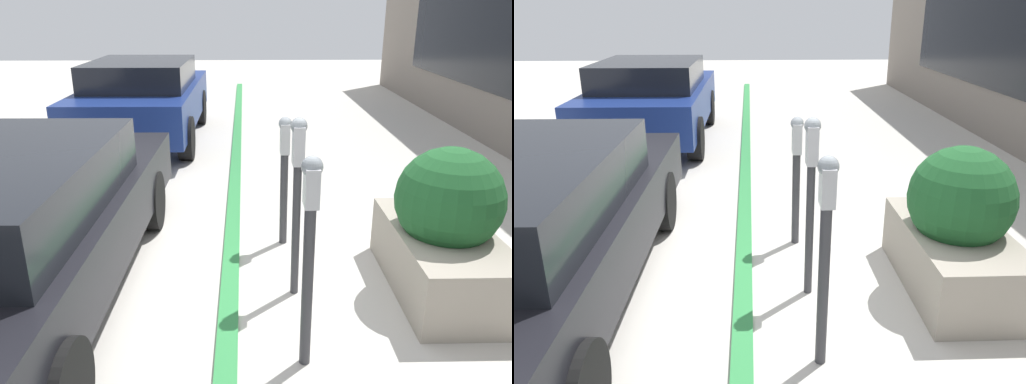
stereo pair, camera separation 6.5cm
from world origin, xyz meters
TOP-DOWN VIEW (x-y plane):
  - ground_plane at (0.00, 0.00)m, footprint 40.00×40.00m
  - curb_strip at (0.00, 0.08)m, footprint 24.50×0.16m
  - parking_meter_nearest at (-0.94, -0.47)m, footprint 0.16×0.14m
  - parking_meter_second at (-0.03, -0.49)m, footprint 0.16×0.13m
  - parking_meter_middle at (0.96, -0.46)m, footprint 0.15×0.13m
  - planter_box at (0.02, -1.76)m, footprint 1.58×0.89m
  - parked_car_middle at (-0.16, 1.85)m, footprint 4.82×1.94m
  - parked_car_rear at (5.33, 1.76)m, footprint 4.29×1.98m

SIDE VIEW (x-z plane):
  - ground_plane at x=0.00m, z-range 0.00..0.00m
  - curb_strip at x=0.00m, z-range 0.00..0.04m
  - planter_box at x=0.02m, z-range -0.09..1.20m
  - parked_car_middle at x=-0.16m, z-range 0.05..1.40m
  - parked_car_rear at x=5.33m, z-range 0.06..1.52m
  - parking_meter_middle at x=0.96m, z-range 0.17..1.51m
  - parking_meter_nearest at x=-0.94m, z-range 0.21..1.72m
  - parking_meter_second at x=-0.03m, z-range 0.25..1.80m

